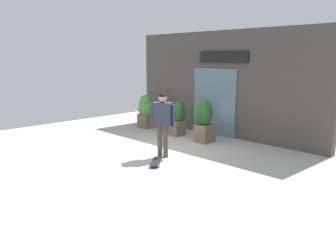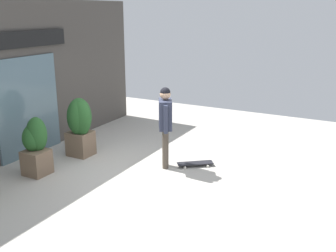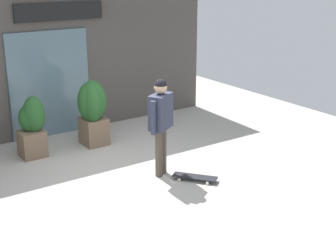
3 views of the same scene
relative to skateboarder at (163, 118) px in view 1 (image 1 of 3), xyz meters
name	(u,v)px [view 1 (image 1 of 3)]	position (x,y,z in m)	size (l,w,h in m)	color
ground_plane	(159,151)	(-0.54, 0.35, -1.07)	(12.00, 12.00, 0.00)	#B2ADA3
building_facade	(222,85)	(-0.55, 3.26, 0.65)	(7.46, 0.31, 3.47)	#4C4742
skateboarder	(163,118)	(0.00, 0.00, 0.00)	(0.58, 0.47, 1.73)	#4C4238
skateboard	(156,162)	(0.34, -0.55, -1.01)	(0.65, 0.74, 0.08)	black
planter_box_left	(146,109)	(-3.29, 2.25, -0.36)	(0.76, 0.74, 1.23)	brown
planter_box_right	(203,118)	(-0.32, 2.03, -0.30)	(0.60, 0.63, 1.35)	brown
planter_box_mid	(178,117)	(-1.52, 2.16, -0.45)	(0.53, 0.51, 1.18)	brown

